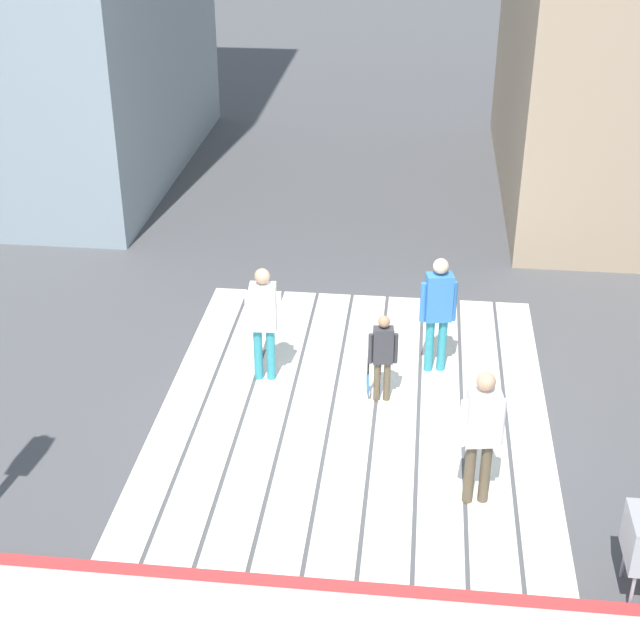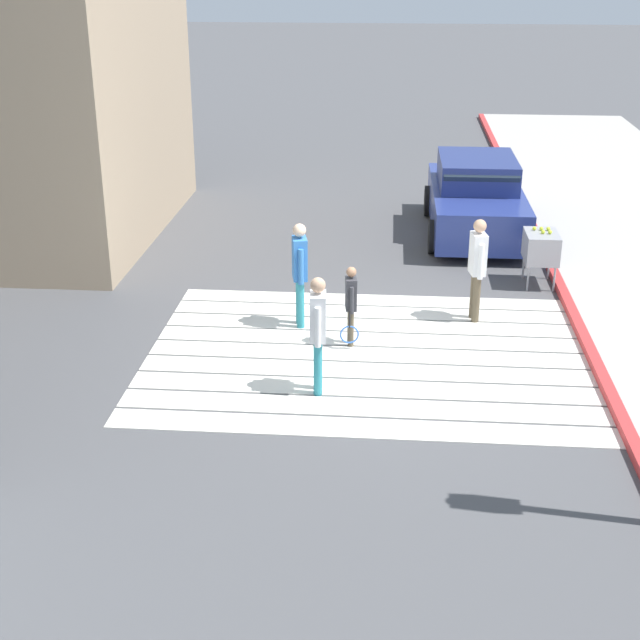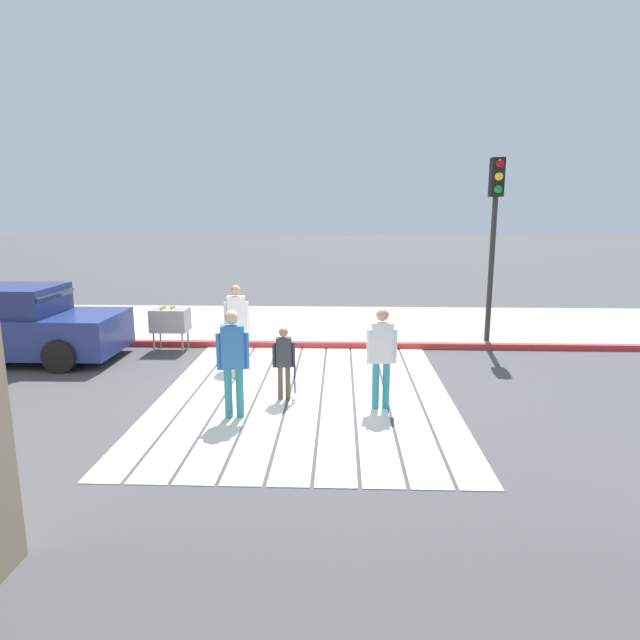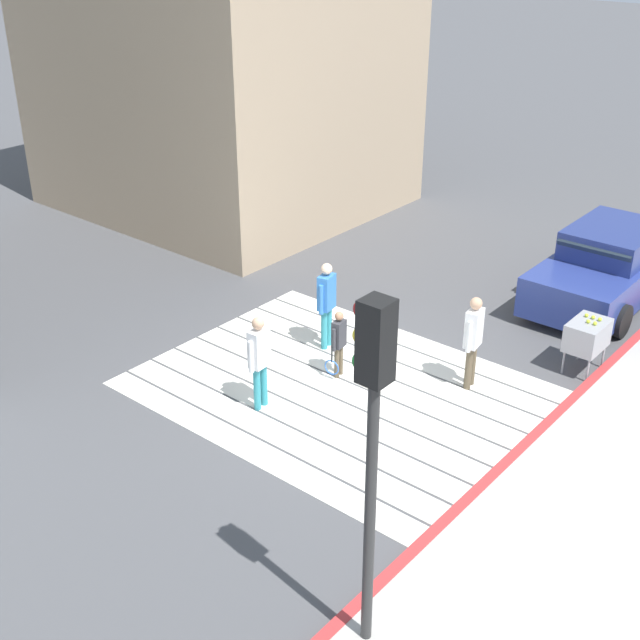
# 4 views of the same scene
# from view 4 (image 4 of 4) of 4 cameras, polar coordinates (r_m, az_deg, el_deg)

# --- Properties ---
(ground_plane) EXTENTS (120.00, 120.00, 0.00)m
(ground_plane) POSITION_cam_4_polar(r_m,az_deg,el_deg) (14.15, 1.25, -4.72)
(ground_plane) COLOR #4C4C4F
(crosswalk_stripes) EXTENTS (6.40, 4.90, 0.01)m
(crosswalk_stripes) POSITION_cam_4_polar(r_m,az_deg,el_deg) (14.14, 1.25, -4.70)
(crosswalk_stripes) COLOR silver
(crosswalk_stripes) RESTS_ON ground
(curb_painted) EXTENTS (0.16, 40.00, 0.13)m
(curb_painted) POSITION_cam_4_polar(r_m,az_deg,el_deg) (12.70, 12.95, -9.28)
(curb_painted) COLOR #BC3333
(curb_painted) RESTS_ON ground
(building_far_south) EXTENTS (8.00, 7.04, 9.39)m
(building_far_south) POSITION_cam_4_polar(r_m,az_deg,el_deg) (22.24, -6.94, 19.69)
(building_far_south) COLOR tan
(building_far_south) RESTS_ON ground
(car_parked_near_curb) EXTENTS (2.00, 4.31, 1.57)m
(car_parked_near_curb) POSITION_cam_4_polar(r_m,az_deg,el_deg) (17.90, 19.03, 3.45)
(car_parked_near_curb) COLOR navy
(car_parked_near_curb) RESTS_ON ground
(traffic_light_corner) EXTENTS (0.39, 0.28, 4.24)m
(traffic_light_corner) POSITION_cam_4_polar(r_m,az_deg,el_deg) (7.99, 3.55, -6.38)
(traffic_light_corner) COLOR #2D2D2D
(traffic_light_corner) RESTS_ON ground
(tennis_ball_cart) EXTENTS (0.56, 0.80, 1.02)m
(tennis_ball_cart) POSITION_cam_4_polar(r_m,az_deg,el_deg) (15.05, 17.78, -0.99)
(tennis_ball_cart) COLOR #99999E
(tennis_ball_cart) RESTS_ON ground
(pedestrian_adult_lead) EXTENTS (0.23, 0.48, 1.63)m
(pedestrian_adult_lead) POSITION_cam_4_polar(r_m,az_deg,el_deg) (13.22, -4.17, -2.47)
(pedestrian_adult_lead) COLOR teal
(pedestrian_adult_lead) RESTS_ON ground
(pedestrian_adult_trailing) EXTENTS (0.27, 0.48, 1.67)m
(pedestrian_adult_trailing) POSITION_cam_4_polar(r_m,az_deg,el_deg) (13.96, 10.42, -1.08)
(pedestrian_adult_trailing) COLOR brown
(pedestrian_adult_trailing) RESTS_ON ground
(pedestrian_adult_side) EXTENTS (0.28, 0.48, 1.67)m
(pedestrian_adult_side) POSITION_cam_4_polar(r_m,az_deg,el_deg) (14.98, 0.45, 1.42)
(pedestrian_adult_side) COLOR teal
(pedestrian_adult_side) RESTS_ON ground
(pedestrian_child_with_racket) EXTENTS (0.28, 0.40, 1.24)m
(pedestrian_child_with_racket) POSITION_cam_4_polar(r_m,az_deg,el_deg) (14.17, 1.27, -1.44)
(pedestrian_child_with_racket) COLOR brown
(pedestrian_child_with_racket) RESTS_ON ground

